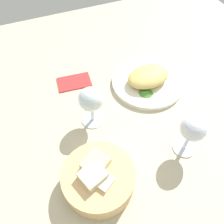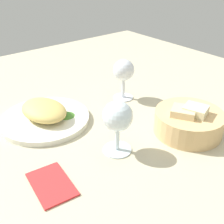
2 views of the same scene
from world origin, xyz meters
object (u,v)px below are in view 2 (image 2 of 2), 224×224
Objects in this scene: plate at (45,119)px; bread_basket at (188,121)px; folded_napkin at (51,183)px; wine_glass_near at (118,119)px; wine_glass_far at (124,73)px.

bread_basket reaches higher than plate.
bread_basket reaches higher than folded_napkin.
bread_basket is 36.21cm from folded_napkin.
wine_glass_far is at bearing 136.18° from wine_glass_near.
plate is 26.72cm from wine_glass_far.
folded_napkin is (22.36, -10.26, -0.30)cm from plate.
folded_napkin is (19.73, -35.70, -8.03)cm from wine_glass_far.
plate reaches higher than folded_napkin.
plate is 2.15× the size of folded_napkin.
folded_napkin is at bearing -88.54° from wine_glass_near.
plate is 1.40× the size of bread_basket.
wine_glass_far is at bearing -54.68° from folded_napkin.
wine_glass_far is at bearing -179.85° from bread_basket.
wine_glass_far is (-19.29, 18.51, 0.08)cm from wine_glass_near.
wine_glass_far reaches higher than folded_napkin.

